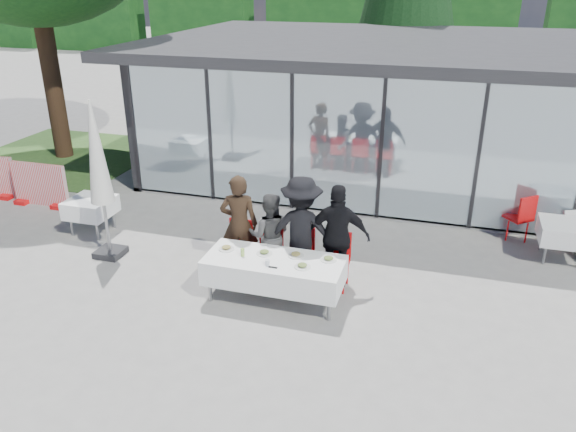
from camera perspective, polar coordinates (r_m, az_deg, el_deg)
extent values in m
plane|color=gray|center=(9.23, -1.12, -9.26)|extent=(90.00, 90.00, 0.00)
cube|color=gray|center=(16.17, 14.45, 4.95)|extent=(14.00, 8.00, 0.10)
cube|color=black|center=(19.59, 15.58, 12.70)|extent=(14.00, 0.20, 3.20)
cube|color=black|center=(17.36, -8.79, 11.97)|extent=(0.20, 8.00, 3.20)
cube|color=silver|center=(11.92, 14.10, 6.24)|extent=(13.60, 0.06, 3.10)
cube|color=#2D2D30|center=(15.09, 15.65, 16.32)|extent=(14.80, 8.80, 0.24)
cube|color=#262628|center=(13.91, -15.30, 8.56)|extent=(0.08, 0.10, 3.10)
cube|color=#262628|center=(13.02, -7.89, 8.17)|extent=(0.08, 0.10, 3.10)
cube|color=#262628|center=(12.36, 0.44, 7.57)|extent=(0.08, 0.10, 3.10)
cube|color=#262628|center=(11.99, 9.46, 6.74)|extent=(0.08, 0.10, 3.10)
cube|color=#262628|center=(11.93, 18.77, 5.70)|extent=(0.08, 0.10, 3.10)
cube|color=red|center=(14.90, 4.63, 5.67)|extent=(0.45, 0.45, 0.90)
cube|color=red|center=(15.15, 10.61, 5.65)|extent=(0.45, 0.45, 0.90)
cube|color=red|center=(14.66, 20.12, 3.98)|extent=(0.45, 0.45, 0.90)
cube|color=#113814|center=(48.05, -27.25, 17.77)|extent=(6.50, 2.00, 4.40)
cube|color=#113814|center=(43.07, -18.99, 18.62)|extent=(6.50, 2.00, 4.40)
cube|color=#113814|center=(39.10, -8.74, 19.17)|extent=(6.50, 2.00, 4.40)
cube|color=#113814|center=(36.47, 3.42, 19.09)|extent=(6.50, 2.00, 4.40)
cube|color=#113814|center=(35.50, 16.74, 18.08)|extent=(6.50, 2.00, 4.40)
cube|color=white|center=(9.18, -1.41, -5.54)|extent=(2.26, 0.96, 0.42)
cylinder|color=gray|center=(9.31, -7.97, -6.63)|extent=(0.06, 0.06, 0.71)
cylinder|color=gray|center=(8.76, 4.19, -8.56)|extent=(0.06, 0.06, 0.71)
cylinder|color=gray|center=(9.87, -6.32, -4.70)|extent=(0.06, 0.06, 0.71)
cylinder|color=gray|center=(9.35, 5.14, -6.36)|extent=(0.06, 0.06, 0.71)
imported|color=#302115|center=(9.93, -4.98, -0.85)|extent=(0.81, 0.81, 1.83)
cube|color=red|center=(10.04, -5.11, -3.51)|extent=(0.44, 0.44, 0.05)
cube|color=red|center=(10.10, -4.75, -1.75)|extent=(0.44, 0.04, 0.55)
cylinder|color=red|center=(10.07, -6.39, -5.01)|extent=(0.04, 0.04, 0.43)
cylinder|color=red|center=(9.95, -4.47, -5.30)|extent=(0.04, 0.04, 0.43)
cylinder|color=red|center=(10.36, -5.63, -4.10)|extent=(0.04, 0.04, 0.43)
cylinder|color=red|center=(10.24, -3.76, -4.38)|extent=(0.04, 0.04, 0.43)
imported|color=#444444|center=(9.81, -1.87, -1.97)|extent=(0.90, 0.90, 1.56)
cube|color=red|center=(9.87, -2.05, -3.95)|extent=(0.44, 0.44, 0.05)
cube|color=red|center=(9.92, -1.70, -2.16)|extent=(0.44, 0.04, 0.55)
cylinder|color=red|center=(9.88, -3.35, -5.48)|extent=(0.04, 0.04, 0.43)
cylinder|color=red|center=(9.78, -1.36, -5.78)|extent=(0.04, 0.04, 0.43)
cylinder|color=red|center=(10.18, -2.67, -4.54)|extent=(0.04, 0.04, 0.43)
cylinder|color=red|center=(10.08, -0.73, -4.82)|extent=(0.04, 0.04, 0.43)
imported|color=black|center=(9.58, 1.37, -1.43)|extent=(1.41, 1.41, 1.91)
cube|color=red|center=(9.72, 1.17, -4.39)|extent=(0.44, 0.44, 0.05)
cube|color=red|center=(9.78, 1.50, -2.57)|extent=(0.44, 0.04, 0.55)
cylinder|color=red|center=(9.72, -0.15, -5.95)|extent=(0.04, 0.04, 0.43)
cylinder|color=red|center=(9.64, 1.91, -6.25)|extent=(0.04, 0.04, 0.43)
cylinder|color=red|center=(10.02, 0.44, -4.98)|extent=(0.04, 0.04, 0.43)
cylinder|color=red|center=(9.94, 2.44, -5.26)|extent=(0.04, 0.04, 0.43)
imported|color=black|center=(9.47, 5.08, -2.09)|extent=(1.20, 1.20, 1.84)
cube|color=red|center=(9.59, 4.85, -4.89)|extent=(0.44, 0.44, 0.05)
cube|color=red|center=(9.65, 5.15, -3.04)|extent=(0.44, 0.04, 0.55)
cylinder|color=red|center=(9.58, 3.52, -6.48)|extent=(0.04, 0.04, 0.43)
cylinder|color=red|center=(9.52, 5.64, -6.77)|extent=(0.04, 0.04, 0.43)
cylinder|color=red|center=(9.89, 4.00, -5.47)|extent=(0.04, 0.04, 0.43)
cylinder|color=red|center=(9.83, 6.06, -5.74)|extent=(0.04, 0.04, 0.43)
cylinder|color=silver|center=(9.44, -6.27, -3.34)|extent=(0.26, 0.26, 0.01)
ellipsoid|color=#B48748|center=(9.42, -6.28, -3.16)|extent=(0.15, 0.15, 0.05)
cylinder|color=silver|center=(9.24, -2.41, -3.82)|extent=(0.26, 0.26, 0.01)
ellipsoid|color=#335E23|center=(9.23, -2.41, -3.63)|extent=(0.15, 0.15, 0.05)
cylinder|color=silver|center=(9.16, 0.80, -4.04)|extent=(0.26, 0.26, 0.01)
ellipsoid|color=#B48748|center=(9.15, 0.80, -3.86)|extent=(0.15, 0.15, 0.05)
cylinder|color=silver|center=(9.06, 4.14, -4.46)|extent=(0.26, 0.26, 0.01)
ellipsoid|color=#335E23|center=(9.04, 4.15, -4.27)|extent=(0.15, 0.15, 0.05)
cylinder|color=silver|center=(8.83, 1.47, -5.19)|extent=(0.26, 0.26, 0.01)
ellipsoid|color=#335E23|center=(8.82, 1.47, -4.99)|extent=(0.15, 0.15, 0.05)
cylinder|color=#95BF4F|center=(9.17, -4.64, -3.70)|extent=(0.06, 0.06, 0.13)
cylinder|color=silver|center=(8.86, -2.11, -4.77)|extent=(0.07, 0.07, 0.10)
cube|color=black|center=(8.82, -1.54, -5.23)|extent=(0.14, 0.03, 0.01)
cube|color=white|center=(12.24, -19.41, 0.86)|extent=(0.86, 0.86, 0.36)
cylinder|color=gray|center=(12.27, -21.22, -0.38)|extent=(0.05, 0.05, 0.72)
cylinder|color=gray|center=(11.92, -18.92, -0.71)|extent=(0.05, 0.05, 0.72)
cylinder|color=gray|center=(12.70, -19.64, 0.67)|extent=(0.05, 0.05, 0.72)
cylinder|color=gray|center=(12.37, -17.38, 0.37)|extent=(0.05, 0.05, 0.72)
cube|color=white|center=(11.62, 26.20, -1.49)|extent=(0.86, 0.86, 0.36)
cylinder|color=gray|center=(11.38, 24.75, -2.85)|extent=(0.05, 0.05, 0.72)
cylinder|color=gray|center=(11.92, 24.43, -1.62)|extent=(0.05, 0.05, 0.72)
cylinder|color=gray|center=(12.03, 27.24, -1.93)|extent=(0.05, 0.05, 0.72)
cube|color=red|center=(12.24, 22.32, -0.16)|extent=(0.62, 0.62, 0.05)
cube|color=red|center=(12.02, 23.16, 0.58)|extent=(0.36, 0.31, 0.55)
cylinder|color=red|center=(12.14, 21.38, -1.40)|extent=(0.04, 0.04, 0.43)
cylinder|color=red|center=(12.18, 23.05, -1.59)|extent=(0.04, 0.04, 0.43)
cylinder|color=red|center=(12.47, 21.29, -0.73)|extent=(0.04, 0.04, 0.43)
cylinder|color=red|center=(12.51, 22.91, -0.92)|extent=(0.04, 0.04, 0.43)
cube|color=black|center=(11.32, -17.58, -3.54)|extent=(0.50, 0.50, 0.12)
cylinder|color=gray|center=(10.82, -18.41, 2.57)|extent=(0.06, 0.06, 2.70)
cone|color=silver|center=(10.60, -18.89, 6.14)|extent=(0.44, 0.44, 1.88)
cube|color=red|center=(14.18, -23.90, 2.96)|extent=(1.40, 0.12, 1.00)
cube|color=red|center=(14.65, -25.12, 1.47)|extent=(0.30, 0.45, 0.10)
cube|color=red|center=(14.03, -22.03, 1.07)|extent=(0.30, 0.45, 0.10)
cube|color=red|center=(15.15, -26.48, 1.90)|extent=(0.30, 0.45, 0.10)
cylinder|color=silver|center=(12.63, 26.93, -2.16)|extent=(0.04, 0.04, 0.14)
cylinder|color=#382316|center=(17.48, -22.81, 12.54)|extent=(0.50, 0.50, 4.40)
cylinder|color=#382316|center=(20.86, 11.33, 12.03)|extent=(0.44, 0.44, 2.00)
cube|color=#385926|center=(17.96, -21.72, 5.71)|extent=(5.00, 5.00, 0.02)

